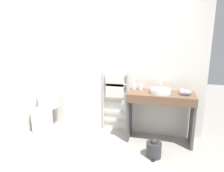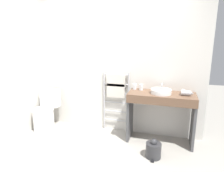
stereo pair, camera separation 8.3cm
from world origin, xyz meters
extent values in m
plane|color=#A8A399|center=(0.00, 0.00, 0.00)|extent=(12.00, 12.00, 0.00)
cube|color=silver|center=(0.00, 1.32, 1.26)|extent=(3.25, 0.12, 2.52)
cube|color=silver|center=(-1.57, 0.63, 1.26)|extent=(0.12, 1.89, 2.52)
cylinder|color=white|center=(-1.25, 0.81, 0.21)|extent=(0.38, 0.38, 0.41)
cylinder|color=white|center=(-1.25, 0.81, 0.42)|extent=(0.40, 0.40, 0.02)
cube|color=white|center=(-1.25, 1.07, 0.59)|extent=(0.37, 0.18, 0.35)
cylinder|color=silver|center=(-1.25, 1.07, 0.76)|extent=(0.05, 0.05, 0.01)
cylinder|color=silver|center=(-0.17, 1.23, 0.57)|extent=(0.02, 0.02, 1.14)
cylinder|color=silver|center=(0.30, 1.23, 0.57)|extent=(0.02, 0.02, 1.14)
cylinder|color=silver|center=(0.07, 1.23, 0.21)|extent=(0.47, 0.02, 0.02)
cylinder|color=silver|center=(0.07, 1.23, 0.38)|extent=(0.47, 0.02, 0.02)
cylinder|color=silver|center=(0.07, 1.23, 0.56)|extent=(0.47, 0.02, 0.02)
cylinder|color=silver|center=(0.07, 1.23, 0.74)|extent=(0.47, 0.02, 0.02)
cylinder|color=silver|center=(0.07, 1.23, 0.92)|extent=(0.47, 0.02, 0.02)
cylinder|color=silver|center=(0.07, 1.23, 1.10)|extent=(0.47, 0.02, 0.02)
cube|color=silver|center=(0.07, 1.20, 0.99)|extent=(0.35, 0.04, 0.22)
cube|color=silver|center=(0.07, 1.20, 0.80)|extent=(0.34, 0.04, 0.26)
cube|color=brown|center=(0.90, 1.02, 0.84)|extent=(1.08, 0.47, 0.03)
cube|color=brown|center=(0.90, 0.80, 0.78)|extent=(1.08, 0.02, 0.10)
cube|color=#4C4C4F|center=(0.38, 1.02, 0.41)|extent=(0.04, 0.40, 0.83)
cube|color=#4C4C4F|center=(1.42, 1.02, 0.41)|extent=(0.04, 0.40, 0.83)
cylinder|color=white|center=(0.89, 1.00, 0.90)|extent=(0.33, 0.33, 0.07)
cylinder|color=silver|center=(0.89, 1.00, 0.93)|extent=(0.27, 0.27, 0.01)
cylinder|color=silver|center=(0.89, 1.20, 0.93)|extent=(0.02, 0.02, 0.14)
cylinder|color=silver|center=(0.89, 1.15, 0.98)|extent=(0.02, 0.09, 0.02)
cylinder|color=white|center=(0.42, 1.16, 0.91)|extent=(0.07, 0.07, 0.10)
cylinder|color=white|center=(0.54, 1.13, 0.91)|extent=(0.07, 0.07, 0.10)
cylinder|color=#B7B7BC|center=(1.26, 0.99, 0.90)|extent=(0.14, 0.08, 0.08)
cone|color=#9C9CA0|center=(1.35, 0.99, 0.90)|extent=(0.05, 0.07, 0.07)
cube|color=#B7B7BC|center=(1.23, 1.08, 0.90)|extent=(0.05, 0.09, 0.06)
cylinder|color=#333335|center=(0.85, 0.51, 0.11)|extent=(0.23, 0.23, 0.23)
sphere|color=#333335|center=(0.85, 0.51, 0.25)|extent=(0.10, 0.10, 0.10)
cube|color=black|center=(0.85, 0.38, 0.01)|extent=(0.05, 0.04, 0.02)
camera|label=1|loc=(0.94, -2.24, 1.73)|focal=32.00mm
camera|label=2|loc=(1.02, -2.22, 1.73)|focal=32.00mm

